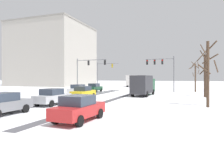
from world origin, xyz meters
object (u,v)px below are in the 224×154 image
(car_dark_green_lead, at_px, (94,88))
(car_yellow_cab_third, at_px, (83,92))
(traffic_signal_far_left, at_px, (103,71))
(car_red_sixth, at_px, (79,108))
(bus_oncoming, at_px, (134,80))
(office_building_far_left_block, at_px, (54,55))
(box_truck_delivery, at_px, (143,85))
(car_white_second, at_px, (78,89))
(bare_tree_sidewalk_far, at_px, (195,75))
(car_grey_fifth, at_px, (3,104))
(traffic_signal_near_left, at_px, (87,68))
(bare_tree_sidewalk_mid, at_px, (205,75))
(car_silver_fourth, at_px, (53,97))
(traffic_signal_near_right, at_px, (162,66))
(bare_tree_sidewalk_near, at_px, (208,71))

(car_dark_green_lead, bearing_deg, car_yellow_cab_third, -72.32)
(traffic_signal_far_left, bearing_deg, car_red_sixth, -70.17)
(bus_oncoming, xyz_separation_m, office_building_far_left_block, (-28.65, -0.61, 8.39))
(box_truck_delivery, bearing_deg, office_building_far_left_block, 142.05)
(car_white_second, relative_size, box_truck_delivery, 0.55)
(box_truck_delivery, xyz_separation_m, bare_tree_sidewalk_far, (7.75, 10.67, 1.54))
(car_yellow_cab_third, relative_size, car_grey_fifth, 1.00)
(car_grey_fifth, bearing_deg, car_white_second, 101.31)
(traffic_signal_near_left, height_order, bare_tree_sidewalk_mid, bare_tree_sidewalk_mid)
(car_white_second, bearing_deg, bare_tree_sidewalk_mid, 7.04)
(traffic_signal_far_left, height_order, office_building_far_left_block, office_building_far_left_block)
(car_silver_fourth, xyz_separation_m, bare_tree_sidewalk_far, (14.25, 24.04, 2.36))
(car_silver_fourth, relative_size, car_red_sixth, 0.99)
(car_red_sixth, distance_m, office_building_far_left_block, 61.04)
(traffic_signal_near_right, height_order, car_yellow_cab_third, traffic_signal_near_right)
(traffic_signal_near_right, distance_m, car_silver_fourth, 22.76)
(car_yellow_cab_third, bearing_deg, bare_tree_sidewalk_near, -11.27)
(traffic_signal_near_right, xyz_separation_m, car_silver_fourth, (-8.57, -20.71, -3.94))
(car_silver_fourth, distance_m, box_truck_delivery, 14.90)
(car_red_sixth, height_order, bare_tree_sidewalk_mid, bare_tree_sidewalk_mid)
(bare_tree_sidewalk_mid, bearing_deg, car_red_sixth, -114.69)
(car_white_second, xyz_separation_m, bare_tree_sidewalk_near, (17.93, -7.95, 2.52))
(bare_tree_sidewalk_far, bearing_deg, traffic_signal_near_right, -149.63)
(car_yellow_cab_third, distance_m, car_silver_fourth, 6.41)
(traffic_signal_far_left, bearing_deg, traffic_signal_near_left, -85.66)
(traffic_signal_far_left, distance_m, bare_tree_sidewalk_near, 32.60)
(car_yellow_cab_third, height_order, bus_oncoming, bus_oncoming)
(car_grey_fifth, height_order, bus_oncoming, bus_oncoming)
(car_white_second, height_order, car_grey_fifth, same)
(bus_oncoming, bearing_deg, bare_tree_sidewalk_mid, -59.79)
(office_building_far_left_block, bearing_deg, car_white_second, -48.76)
(car_yellow_cab_third, relative_size, bare_tree_sidewalk_mid, 0.63)
(traffic_signal_far_left, height_order, box_truck_delivery, traffic_signal_far_left)
(car_red_sixth, distance_m, bare_tree_sidewalk_far, 30.90)
(bus_oncoming, bearing_deg, car_grey_fifth, -87.97)
(traffic_signal_far_left, bearing_deg, car_silver_fourth, -77.63)
(box_truck_delivery, relative_size, bare_tree_sidewalk_mid, 1.15)
(bare_tree_sidewalk_near, bearing_deg, bare_tree_sidewalk_mid, 86.12)
(traffic_signal_far_left, bearing_deg, bare_tree_sidewalk_near, -50.62)
(box_truck_delivery, bearing_deg, car_dark_green_lead, 158.14)
(car_red_sixth, relative_size, bus_oncoming, 0.38)
(car_silver_fourth, height_order, bus_oncoming, bus_oncoming)
(traffic_signal_far_left, xyz_separation_m, car_silver_fourth, (6.30, -28.73, -3.58))
(box_truck_delivery, relative_size, bare_tree_sidewalk_near, 1.23)
(car_silver_fourth, bearing_deg, office_building_far_left_block, 125.84)
(box_truck_delivery, bearing_deg, car_white_second, -169.50)
(box_truck_delivery, bearing_deg, bare_tree_sidewalk_mid, 2.90)
(car_white_second, height_order, bare_tree_sidewalk_mid, bare_tree_sidewalk_mid)
(car_red_sixth, bearing_deg, bare_tree_sidewalk_mid, 65.31)
(box_truck_delivery, height_order, office_building_far_left_block, office_building_far_left_block)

